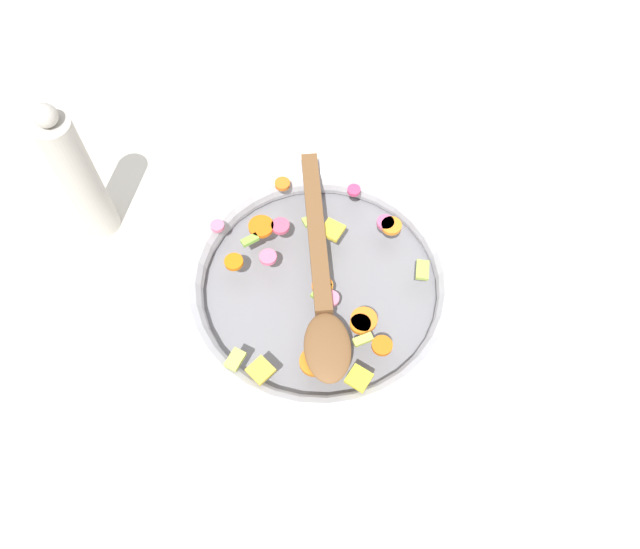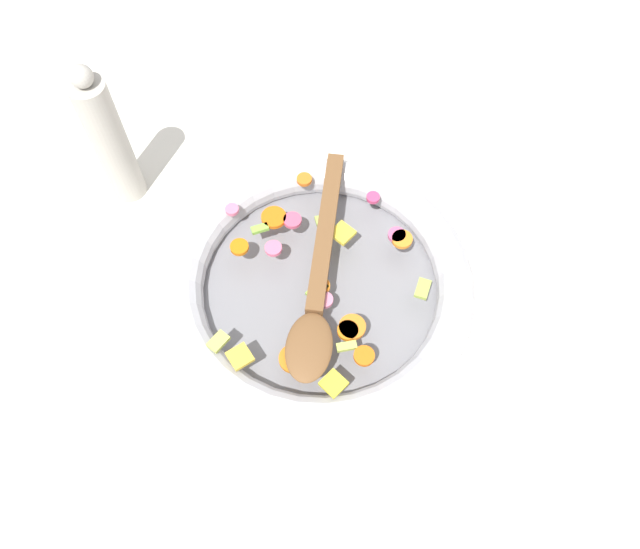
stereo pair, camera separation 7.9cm
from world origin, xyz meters
TOP-DOWN VIEW (x-y plane):
  - ground_plane at (0.00, 0.00)m, footprint 4.00×4.00m
  - skillet at (0.00, 0.00)m, footprint 0.41×0.41m
  - chopped_vegetables at (0.00, -0.01)m, footprint 0.30×0.31m
  - wooden_spoon at (0.01, -0.02)m, footprint 0.17×0.32m
  - pepper_mill at (-0.33, -0.00)m, footprint 0.05×0.05m

SIDE VIEW (x-z plane):
  - ground_plane at x=0.00m, z-range 0.00..0.00m
  - skillet at x=0.00m, z-range 0.00..0.05m
  - chopped_vegetables at x=0.00m, z-range 0.05..0.06m
  - wooden_spoon at x=0.01m, z-range 0.06..0.07m
  - pepper_mill at x=-0.33m, z-range -0.01..0.23m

